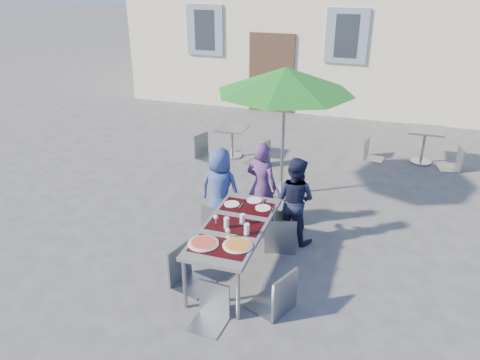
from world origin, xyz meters
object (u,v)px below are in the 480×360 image
(child_1, at_px, (261,186))
(child_2, at_px, (294,200))
(bg_chair_l_1, at_px, (372,136))
(chair_1, at_px, (271,205))
(child_0, at_px, (220,189))
(chair_0, at_px, (214,203))
(cafe_table_1, at_px, (424,140))
(chair_2, at_px, (281,213))
(bg_chair_l_0, at_px, (204,132))
(chair_3, at_px, (185,244))
(chair_5, at_px, (210,284))
(dining_table, at_px, (235,229))
(chair_4, at_px, (278,267))
(pizza_near_left, at_px, (203,243))
(pizza_near_right, at_px, (238,245))
(bg_chair_r_1, at_px, (458,145))
(patio_umbrella, at_px, (285,81))
(cafe_table_0, at_px, (232,138))
(bg_chair_r_0, at_px, (260,138))

(child_1, height_order, child_2, child_1)
(bg_chair_l_1, bearing_deg, chair_1, -107.84)
(child_1, bearing_deg, child_0, 32.67)
(chair_0, distance_m, cafe_table_1, 5.15)
(cafe_table_1, height_order, bg_chair_l_1, bg_chair_l_1)
(chair_2, xyz_separation_m, bg_chair_l_0, (-2.48, 3.09, -0.03))
(chair_3, bearing_deg, child_0, 93.92)
(chair_5, bearing_deg, child_2, 76.48)
(dining_table, xyz_separation_m, chair_4, (0.74, -0.56, -0.07))
(pizza_near_left, bearing_deg, bg_chair_l_0, 112.47)
(pizza_near_right, bearing_deg, chair_4, -10.52)
(child_1, relative_size, cafe_table_1, 1.88)
(bg_chair_r_1, bearing_deg, patio_umbrella, -143.57)
(pizza_near_right, distance_m, chair_3, 0.75)
(pizza_near_right, xyz_separation_m, chair_2, (0.24, 1.23, -0.16))
(pizza_near_left, distance_m, chair_4, 0.96)
(dining_table, height_order, chair_0, chair_0)
(patio_umbrella, height_order, bg_chair_l_1, patio_umbrella)
(child_0, bearing_deg, chair_2, 163.78)
(cafe_table_0, bearing_deg, chair_0, -75.60)
(child_0, xyz_separation_m, chair_3, (0.11, -1.56, -0.06))
(dining_table, distance_m, chair_1, 1.16)
(child_2, xyz_separation_m, bg_chair_l_0, (-2.59, 2.72, -0.08))
(bg_chair_r_1, bearing_deg, chair_4, -113.68)
(chair_0, relative_size, bg_chair_l_1, 0.95)
(chair_1, distance_m, patio_umbrella, 2.15)
(child_0, relative_size, chair_0, 1.58)
(bg_chair_l_1, bearing_deg, chair_2, -103.26)
(child_2, xyz_separation_m, bg_chair_r_1, (2.57, 3.74, -0.14))
(bg_chair_l_1, bearing_deg, chair_5, -103.17)
(chair_4, distance_m, cafe_table_1, 5.87)
(child_1, bearing_deg, pizza_near_right, 109.63)
(cafe_table_1, xyz_separation_m, bg_chair_r_1, (0.64, -0.16, 0.01))
(chair_0, distance_m, patio_umbrella, 2.37)
(dining_table, bearing_deg, chair_1, 79.91)
(chair_1, xyz_separation_m, chair_2, (0.24, -0.37, 0.09))
(cafe_table_0, distance_m, bg_chair_r_1, 4.68)
(pizza_near_left, bearing_deg, cafe_table_0, 105.31)
(chair_5, height_order, bg_chair_l_1, chair_5)
(chair_1, xyz_separation_m, bg_chair_l_0, (-2.24, 2.72, 0.06))
(chair_2, xyz_separation_m, bg_chair_r_1, (2.68, 4.11, -0.08))
(chair_5, xyz_separation_m, patio_umbrella, (-0.04, 3.56, 1.58))
(chair_2, bearing_deg, child_1, 128.08)
(dining_table, height_order, bg_chair_r_1, bg_chair_r_1)
(dining_table, height_order, child_0, child_0)
(pizza_near_left, bearing_deg, child_0, 104.13)
(chair_2, height_order, bg_chair_l_0, chair_2)
(pizza_near_left, xyz_separation_m, bg_chair_l_1, (1.64, 5.50, -0.25))
(pizza_near_left, distance_m, child_0, 1.75)
(patio_umbrella, distance_m, bg_chair_r_0, 2.14)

